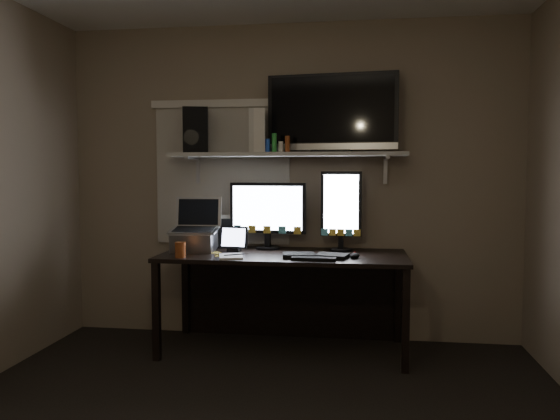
% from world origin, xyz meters
% --- Properties ---
extents(back_wall, '(3.60, 0.00, 3.60)m').
position_xyz_m(back_wall, '(0.00, 1.80, 1.25)').
color(back_wall, '#7E6D5B').
rests_on(back_wall, floor).
extents(window_blinds, '(1.10, 0.02, 1.10)m').
position_xyz_m(window_blinds, '(-0.55, 1.79, 1.30)').
color(window_blinds, beige).
rests_on(window_blinds, back_wall).
extents(desk, '(1.80, 0.75, 0.73)m').
position_xyz_m(desk, '(0.00, 1.55, 0.55)').
color(desk, black).
rests_on(desk, floor).
extents(wall_shelf, '(1.80, 0.35, 0.03)m').
position_xyz_m(wall_shelf, '(0.00, 1.62, 1.46)').
color(wall_shelf, '#AEAEA9').
rests_on(wall_shelf, back_wall).
extents(monitor_landscape, '(0.61, 0.13, 0.53)m').
position_xyz_m(monitor_landscape, '(-0.16, 1.65, 1.00)').
color(monitor_landscape, black).
rests_on(monitor_landscape, desk).
extents(monitor_portrait, '(0.31, 0.08, 0.62)m').
position_xyz_m(monitor_portrait, '(0.42, 1.62, 1.04)').
color(monitor_portrait, black).
rests_on(monitor_portrait, desk).
extents(keyboard, '(0.48, 0.21, 0.03)m').
position_xyz_m(keyboard, '(0.25, 1.27, 0.74)').
color(keyboard, black).
rests_on(keyboard, desk).
extents(mouse, '(0.09, 0.11, 0.04)m').
position_xyz_m(mouse, '(0.52, 1.28, 0.75)').
color(mouse, black).
rests_on(mouse, desk).
extents(notepad, '(0.22, 0.26, 0.01)m').
position_xyz_m(notepad, '(-0.35, 1.20, 0.74)').
color(notepad, silver).
rests_on(notepad, desk).
extents(tablet, '(0.23, 0.12, 0.19)m').
position_xyz_m(tablet, '(-0.39, 1.48, 0.83)').
color(tablet, black).
rests_on(tablet, desk).
extents(file_sorter, '(0.21, 0.14, 0.25)m').
position_xyz_m(file_sorter, '(-0.56, 1.67, 0.85)').
color(file_sorter, black).
rests_on(file_sorter, desk).
extents(laptop, '(0.37, 0.31, 0.40)m').
position_xyz_m(laptop, '(-0.69, 1.44, 0.93)').
color(laptop, '#A4A4A9').
rests_on(laptop, desk).
extents(cup, '(0.09, 0.09, 0.11)m').
position_xyz_m(cup, '(-0.70, 1.14, 0.79)').
color(cup, brown).
rests_on(cup, desk).
extents(sticky_notes, '(0.33, 0.25, 0.00)m').
position_xyz_m(sticky_notes, '(-0.47, 1.33, 0.73)').
color(sticky_notes, gold).
rests_on(sticky_notes, desk).
extents(tv, '(1.01, 0.28, 0.60)m').
position_xyz_m(tv, '(0.34, 1.66, 1.78)').
color(tv, black).
rests_on(tv, wall_shelf).
extents(game_console, '(0.15, 0.29, 0.33)m').
position_xyz_m(game_console, '(-0.23, 1.64, 1.64)').
color(game_console, beige).
rests_on(game_console, wall_shelf).
extents(speaker, '(0.25, 0.28, 0.35)m').
position_xyz_m(speaker, '(-0.73, 1.64, 1.66)').
color(speaker, black).
rests_on(speaker, wall_shelf).
extents(bottles, '(0.23, 0.11, 0.14)m').
position_xyz_m(bottles, '(-0.09, 1.54, 1.55)').
color(bottles, '#A50F0C').
rests_on(bottles, wall_shelf).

